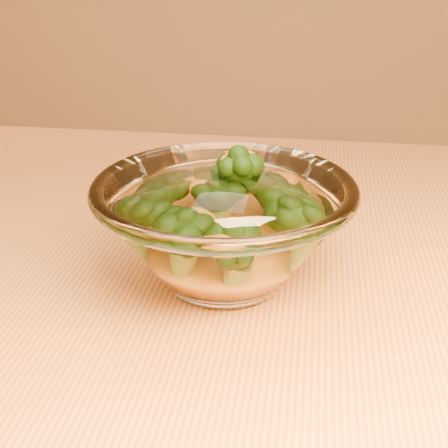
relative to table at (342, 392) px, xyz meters
name	(u,v)px	position (x,y,z in m)	size (l,w,h in m)	color
table	(342,392)	(0.00, 0.00, 0.00)	(1.20, 0.80, 0.75)	#BD6C38
glass_bowl	(224,229)	(-0.10, 0.01, 0.15)	(0.21, 0.21, 0.09)	white
cheese_sauce	(224,251)	(-0.10, 0.01, 0.13)	(0.10, 0.10, 0.03)	orange
broccoli_heap	(221,212)	(-0.11, 0.02, 0.16)	(0.14, 0.13, 0.08)	black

